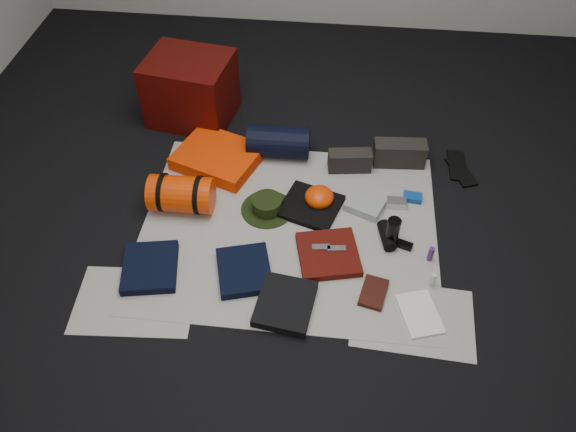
# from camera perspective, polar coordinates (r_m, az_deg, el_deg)

# --- Properties ---
(floor) EXTENTS (4.50, 4.50, 0.02)m
(floor) POSITION_cam_1_polar(r_m,az_deg,el_deg) (3.08, 0.09, -1.45)
(floor) COLOR black
(floor) RESTS_ON ground
(newspaper_mat) EXTENTS (1.60, 1.30, 0.01)m
(newspaper_mat) POSITION_cam_1_polar(r_m,az_deg,el_deg) (3.07, 0.09, -1.29)
(newspaper_mat) COLOR beige
(newspaper_mat) RESTS_ON floor
(newspaper_sheet_front_left) EXTENTS (0.61, 0.44, 0.00)m
(newspaper_sheet_front_left) POSITION_cam_1_polar(r_m,az_deg,el_deg) (2.88, -15.27, -8.32)
(newspaper_sheet_front_left) COLOR beige
(newspaper_sheet_front_left) RESTS_ON floor
(newspaper_sheet_front_right) EXTENTS (0.60, 0.43, 0.00)m
(newspaper_sheet_front_right) POSITION_cam_1_polar(r_m,az_deg,el_deg) (2.79, 12.53, -10.07)
(newspaper_sheet_front_right) COLOR beige
(newspaper_sheet_front_right) RESTS_ON floor
(red_cabinet) EXTENTS (0.57, 0.50, 0.43)m
(red_cabinet) POSITION_cam_1_polar(r_m,az_deg,el_deg) (3.73, -9.86, 12.58)
(red_cabinet) COLOR #430704
(red_cabinet) RESTS_ON floor
(sleeping_pad) EXTENTS (0.57, 0.52, 0.09)m
(sleeping_pad) POSITION_cam_1_polar(r_m,az_deg,el_deg) (3.44, -7.13, 5.98)
(sleeping_pad) COLOR #FA3802
(sleeping_pad) RESTS_ON newspaper_mat
(stuff_sack) EXTENTS (0.35, 0.21, 0.21)m
(stuff_sack) POSITION_cam_1_polar(r_m,az_deg,el_deg) (3.15, -10.78, 2.18)
(stuff_sack) COLOR red
(stuff_sack) RESTS_ON newspaper_mat
(sack_strap_left) EXTENTS (0.02, 0.22, 0.22)m
(sack_strap_left) POSITION_cam_1_polar(r_m,az_deg,el_deg) (3.18, -12.53, 2.38)
(sack_strap_left) COLOR black
(sack_strap_left) RESTS_ON newspaper_mat
(sack_strap_right) EXTENTS (0.02, 0.22, 0.22)m
(sack_strap_right) POSITION_cam_1_polar(r_m,az_deg,el_deg) (3.13, -9.02, 2.12)
(sack_strap_right) COLOR black
(sack_strap_right) RESTS_ON newspaper_mat
(navy_duffel) EXTENTS (0.38, 0.20, 0.20)m
(navy_duffel) POSITION_cam_1_polar(r_m,az_deg,el_deg) (3.43, -0.98, 7.52)
(navy_duffel) COLOR black
(navy_duffel) RESTS_ON newspaper_mat
(boonie_brim) EXTENTS (0.38, 0.38, 0.01)m
(boonie_brim) POSITION_cam_1_polar(r_m,az_deg,el_deg) (3.16, -2.14, 0.70)
(boonie_brim) COLOR black
(boonie_brim) RESTS_ON newspaper_mat
(boonie_crown) EXTENTS (0.17, 0.17, 0.07)m
(boonie_crown) POSITION_cam_1_polar(r_m,az_deg,el_deg) (3.13, -2.16, 1.22)
(boonie_crown) COLOR black
(boonie_crown) RESTS_ON boonie_brim
(hiking_boot_left) EXTENTS (0.27, 0.13, 0.13)m
(hiking_boot_left) POSITION_cam_1_polar(r_m,az_deg,el_deg) (3.38, 6.29, 5.60)
(hiking_boot_left) COLOR black
(hiking_boot_left) RESTS_ON newspaper_mat
(hiking_boot_right) EXTENTS (0.32, 0.14, 0.15)m
(hiking_boot_right) POSITION_cam_1_polar(r_m,az_deg,el_deg) (3.45, 11.26, 6.26)
(hiking_boot_right) COLOR black
(hiking_boot_right) RESTS_ON newspaper_mat
(flip_flop_left) EXTENTS (0.18, 0.28, 0.01)m
(flip_flop_left) POSITION_cam_1_polar(r_m,az_deg,el_deg) (3.54, 17.16, 4.34)
(flip_flop_left) COLOR black
(flip_flop_left) RESTS_ON floor
(flip_flop_right) EXTENTS (0.10, 0.27, 0.01)m
(flip_flop_right) POSITION_cam_1_polar(r_m,az_deg,el_deg) (3.57, 16.79, 4.95)
(flip_flop_right) COLOR black
(flip_flop_right) RESTS_ON floor
(trousers_navy_a) EXTENTS (0.32, 0.35, 0.05)m
(trousers_navy_a) POSITION_cam_1_polar(r_m,az_deg,el_deg) (2.95, -13.83, -5.09)
(trousers_navy_a) COLOR black
(trousers_navy_a) RESTS_ON newspaper_mat
(trousers_navy_b) EXTENTS (0.33, 0.36, 0.05)m
(trousers_navy_b) POSITION_cam_1_polar(r_m,az_deg,el_deg) (2.86, -4.48, -5.53)
(trousers_navy_b) COLOR black
(trousers_navy_b) RESTS_ON newspaper_mat
(trousers_charcoal) EXTENTS (0.30, 0.34, 0.05)m
(trousers_charcoal) POSITION_cam_1_polar(r_m,az_deg,el_deg) (2.74, -0.29, -8.90)
(trousers_charcoal) COLOR black
(trousers_charcoal) RESTS_ON newspaper_mat
(black_tshirt) EXTENTS (0.39, 0.37, 0.03)m
(black_tshirt) POSITION_cam_1_polar(r_m,az_deg,el_deg) (3.16, 2.31, 1.00)
(black_tshirt) COLOR black
(black_tshirt) RESTS_ON newspaper_mat
(red_shirt) EXTENTS (0.37, 0.37, 0.04)m
(red_shirt) POSITION_cam_1_polar(r_m,az_deg,el_deg) (2.93, 4.11, -3.89)
(red_shirt) COLOR #4B0E08
(red_shirt) RESTS_ON newspaper_mat
(orange_stuff_sack) EXTENTS (0.17, 0.17, 0.11)m
(orange_stuff_sack) POSITION_cam_1_polar(r_m,az_deg,el_deg) (3.16, 3.19, 1.94)
(orange_stuff_sack) COLOR red
(orange_stuff_sack) RESTS_ON newspaper_mat
(first_aid_pouch) EXTENTS (0.24, 0.22, 0.05)m
(first_aid_pouch) POSITION_cam_1_polar(r_m,az_deg,el_deg) (3.18, 7.80, 1.07)
(first_aid_pouch) COLOR gray
(first_aid_pouch) RESTS_ON newspaper_mat
(water_bottle) EXTENTS (0.08, 0.08, 0.18)m
(water_bottle) POSITION_cam_1_polar(r_m,az_deg,el_deg) (2.98, 10.57, -1.62)
(water_bottle) COLOR black
(water_bottle) RESTS_ON newspaper_mat
(speaker) EXTENTS (0.11, 0.19, 0.07)m
(speaker) POSITION_cam_1_polar(r_m,az_deg,el_deg) (3.03, 10.01, -1.98)
(speaker) COLOR black
(speaker) RESTS_ON newspaper_mat
(compact_camera) EXTENTS (0.11, 0.07, 0.04)m
(compact_camera) POSITION_cam_1_polar(r_m,az_deg,el_deg) (3.22, 10.95, 1.32)
(compact_camera) COLOR silver
(compact_camera) RESTS_ON newspaper_mat
(cyan_case) EXTENTS (0.11, 0.08, 0.03)m
(cyan_case) POSITION_cam_1_polar(r_m,az_deg,el_deg) (3.28, 12.52, 1.87)
(cyan_case) COLOR navy
(cyan_case) RESTS_ON newspaper_mat
(toiletry_purple) EXTENTS (0.03, 0.03, 0.09)m
(toiletry_purple) POSITION_cam_1_polar(r_m,az_deg,el_deg) (2.99, 14.29, -3.75)
(toiletry_purple) COLOR #4C216B
(toiletry_purple) RESTS_ON newspaper_mat
(toiletry_clear) EXTENTS (0.03, 0.03, 0.08)m
(toiletry_clear) POSITION_cam_1_polar(r_m,az_deg,el_deg) (2.89, 14.48, -6.29)
(toiletry_clear) COLOR beige
(toiletry_clear) RESTS_ON newspaper_mat
(paperback_book) EXTENTS (0.16, 0.21, 0.03)m
(paperback_book) POSITION_cam_1_polar(r_m,az_deg,el_deg) (2.82, 8.69, -7.69)
(paperback_book) COLOR black
(paperback_book) RESTS_ON newspaper_mat
(map_booklet) EXTENTS (0.23, 0.29, 0.01)m
(map_booklet) POSITION_cam_1_polar(r_m,az_deg,el_deg) (2.80, 13.24, -9.64)
(map_booklet) COLOR silver
(map_booklet) RESTS_ON newspaper_mat
(map_printout) EXTENTS (0.14, 0.18, 0.01)m
(map_printout) POSITION_cam_1_polar(r_m,az_deg,el_deg) (2.81, 13.09, -9.58)
(map_printout) COLOR silver
(map_printout) RESTS_ON newspaper_mat
(sunglasses) EXTENTS (0.12, 0.08, 0.03)m
(sunglasses) POSITION_cam_1_polar(r_m,az_deg,el_deg) (3.04, 11.54, -2.84)
(sunglasses) COLOR black
(sunglasses) RESTS_ON newspaper_mat
(key_cluster) EXTENTS (0.08, 0.08, 0.01)m
(key_cluster) POSITION_cam_1_polar(r_m,az_deg,el_deg) (2.89, -13.61, -7.09)
(key_cluster) COLOR silver
(key_cluster) RESTS_ON newspaper_mat
(tape_roll) EXTENTS (0.05, 0.05, 0.04)m
(tape_roll) POSITION_cam_1_polar(r_m,az_deg,el_deg) (3.15, 2.73, 1.78)
(tape_roll) COLOR silver
(tape_roll) RESTS_ON black_tshirt
(energy_bar_a) EXTENTS (0.10, 0.05, 0.01)m
(energy_bar_a) POSITION_cam_1_polar(r_m,az_deg,el_deg) (2.92, 3.38, -3.19)
(energy_bar_a) COLOR silver
(energy_bar_a) RESTS_ON red_shirt
(energy_bar_b) EXTENTS (0.10, 0.05, 0.01)m
(energy_bar_b) POSITION_cam_1_polar(r_m,az_deg,el_deg) (2.92, 4.95, -3.32)
(energy_bar_b) COLOR silver
(energy_bar_b) RESTS_ON red_shirt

